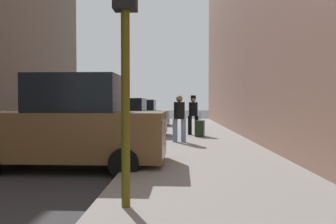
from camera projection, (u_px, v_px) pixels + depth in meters
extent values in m
plane|color=#38383A|center=(4.00, 156.00, 9.80)|extent=(120.00, 120.00, 0.00)
cube|color=gray|center=(204.00, 154.00, 9.62)|extent=(4.00, 40.00, 0.15)
cube|color=brown|center=(69.00, 135.00, 7.85)|extent=(4.63, 1.91, 1.10)
cube|color=black|center=(77.00, 94.00, 7.82)|extent=(2.09, 1.59, 0.90)
cylinder|color=black|center=(26.00, 150.00, 8.85)|extent=(0.64, 0.23, 0.64)
cylinder|color=black|center=(136.00, 150.00, 8.72)|extent=(0.64, 0.23, 0.64)
cylinder|color=black|center=(124.00, 163.00, 6.88)|extent=(0.64, 0.23, 0.64)
cube|color=navy|center=(119.00, 123.00, 14.50)|extent=(4.26, 1.99, 0.84)
cube|color=black|center=(123.00, 106.00, 14.46)|extent=(1.94, 1.63, 0.70)
cylinder|color=black|center=(95.00, 130.00, 15.51)|extent=(0.65, 0.24, 0.64)
cylinder|color=black|center=(82.00, 133.00, 13.68)|extent=(0.65, 0.24, 0.64)
cylinder|color=black|center=(152.00, 130.00, 15.34)|extent=(0.65, 0.24, 0.64)
cylinder|color=black|center=(147.00, 134.00, 13.50)|extent=(0.65, 0.24, 0.64)
cube|color=#B7BABF|center=(137.00, 117.00, 21.15)|extent=(4.25, 1.95, 0.84)
cube|color=black|center=(140.00, 105.00, 21.12)|extent=(1.93, 1.61, 0.70)
cylinder|color=black|center=(119.00, 122.00, 22.16)|extent=(0.65, 0.24, 0.64)
cylinder|color=black|center=(113.00, 123.00, 20.32)|extent=(0.65, 0.24, 0.64)
cylinder|color=black|center=(159.00, 122.00, 22.00)|extent=(0.65, 0.24, 0.64)
cylinder|color=black|center=(157.00, 123.00, 20.16)|extent=(0.65, 0.24, 0.64)
cylinder|color=red|center=(161.00, 129.00, 14.75)|extent=(0.22, 0.22, 0.55)
sphere|color=red|center=(161.00, 121.00, 14.74)|extent=(0.20, 0.20, 0.20)
cylinder|color=red|center=(157.00, 128.00, 14.75)|extent=(0.10, 0.09, 0.09)
cylinder|color=red|center=(164.00, 128.00, 14.74)|extent=(0.10, 0.09, 0.09)
cylinder|color=#514C0F|center=(125.00, 77.00, 4.48)|extent=(0.12, 0.12, 3.60)
sphere|color=green|center=(127.00, 1.00, 4.58)|extent=(0.14, 0.14, 0.14)
cylinder|color=black|center=(197.00, 125.00, 14.85)|extent=(0.22, 0.22, 0.85)
cylinder|color=black|center=(190.00, 125.00, 14.77)|extent=(0.22, 0.22, 0.85)
cylinder|color=black|center=(193.00, 109.00, 14.79)|extent=(0.49, 0.49, 0.62)
sphere|color=tan|center=(193.00, 100.00, 14.77)|extent=(0.24, 0.24, 0.24)
cylinder|color=black|center=(193.00, 98.00, 14.77)|extent=(0.34, 0.34, 0.02)
cylinder|color=black|center=(193.00, 97.00, 14.77)|extent=(0.23, 0.23, 0.11)
cylinder|color=#728CB2|center=(184.00, 131.00, 11.96)|extent=(0.22, 0.22, 0.85)
cylinder|color=#728CB2|center=(175.00, 130.00, 12.05)|extent=(0.22, 0.22, 0.85)
cylinder|color=black|center=(179.00, 110.00, 11.99)|extent=(0.49, 0.49, 0.62)
sphere|color=#997051|center=(179.00, 99.00, 11.98)|extent=(0.24, 0.24, 0.24)
cube|color=black|center=(200.00, 128.00, 14.02)|extent=(0.45, 0.61, 0.68)
cylinder|color=#333333|center=(200.00, 116.00, 14.01)|extent=(0.02, 0.02, 0.36)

